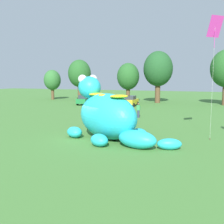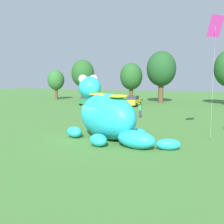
{
  "view_description": "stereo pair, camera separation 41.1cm",
  "coord_description": "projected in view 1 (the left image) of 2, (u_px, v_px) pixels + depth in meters",
  "views": [
    {
      "loc": [
        9.12,
        -18.0,
        4.56
      ],
      "look_at": [
        1.3,
        1.36,
        1.92
      ],
      "focal_mm": 42.61,
      "sensor_mm": 36.0,
      "label": 1
    },
    {
      "loc": [
        9.5,
        -17.85,
        4.56
      ],
      "look_at": [
        1.3,
        1.36,
        1.92
      ],
      "focal_mm": 42.61,
      "sensor_mm": 36.0,
      "label": 2
    }
  ],
  "objects": [
    {
      "name": "ground_plane",
      "position": [
        90.0,
        138.0,
        20.52
      ],
      "size": [
        160.0,
        160.0,
        0.0
      ],
      "primitive_type": "plane",
      "color": "#427533"
    },
    {
      "name": "giant_inflatable_creature",
      "position": [
        107.0,
        115.0,
        20.15
      ],
      "size": [
        9.39,
        6.62,
        4.87
      ],
      "color": "#23B2C6",
      "rests_on": "ground"
    },
    {
      "name": "car_green",
      "position": [
        85.0,
        100.0,
        46.41
      ],
      "size": [
        2.34,
        4.29,
        1.72
      ],
      "color": "#1E7238",
      "rests_on": "ground"
    },
    {
      "name": "car_silver",
      "position": [
        107.0,
        101.0,
        44.86
      ],
      "size": [
        2.26,
        4.25,
        1.72
      ],
      "color": "#B7BABF",
      "rests_on": "ground"
    },
    {
      "name": "car_yellow",
      "position": [
        131.0,
        101.0,
        44.07
      ],
      "size": [
        2.07,
        4.17,
        1.72
      ],
      "color": "yellow",
      "rests_on": "ground"
    },
    {
      "name": "tree_far_left",
      "position": [
        52.0,
        80.0,
        57.34
      ],
      "size": [
        3.61,
        3.61,
        6.4
      ],
      "color": "brown",
      "rests_on": "ground"
    },
    {
      "name": "tree_left",
      "position": [
        79.0,
        74.0,
        55.95
      ],
      "size": [
        4.78,
        4.78,
        8.49
      ],
      "color": "brown",
      "rests_on": "ground"
    },
    {
      "name": "tree_mid_left",
      "position": [
        128.0,
        77.0,
        50.29
      ],
      "size": [
        4.21,
        4.21,
        7.47
      ],
      "color": "brown",
      "rests_on": "ground"
    },
    {
      "name": "tree_centre_left",
      "position": [
        158.0,
        69.0,
        49.27
      ],
      "size": [
        5.4,
        5.4,
        9.59
      ],
      "color": "brown",
      "rests_on": "ground"
    },
    {
      "name": "spectator_by_cars",
      "position": [
        138.0,
        110.0,
        30.99
      ],
      "size": [
        0.38,
        0.26,
        1.71
      ],
      "color": "#2D334C",
      "rests_on": "ground"
    },
    {
      "name": "tethered_flying_kite",
      "position": [
        215.0,
        29.0,
        18.85
      ],
      "size": [
        1.13,
        1.13,
        8.95
      ],
      "color": "brown",
      "rests_on": "ground"
    }
  ]
}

